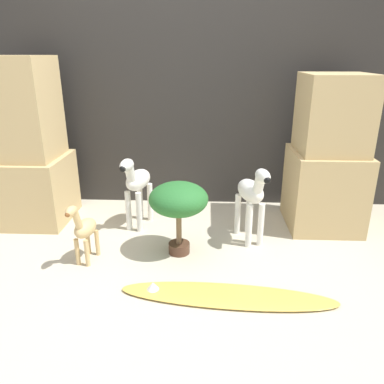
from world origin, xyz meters
TOP-DOWN VIEW (x-y plane):
  - ground_plane at (0.00, 0.00)m, footprint 14.00×14.00m
  - wall_back at (0.00, 1.28)m, footprint 6.40×0.08m
  - rock_pillar_left at (-1.25, 0.75)m, footprint 0.58×0.61m
  - rock_pillar_right at (1.25, 0.75)m, footprint 0.58×0.61m
  - zebra_right at (0.61, 0.42)m, footprint 0.26×0.46m
  - zebra_left at (-0.32, 0.65)m, footprint 0.24×0.46m
  - giraffe_figurine at (-0.59, 0.05)m, footprint 0.16×0.33m
  - potted_palm_front at (0.06, 0.20)m, footprint 0.43×0.43m
  - surfboard at (0.39, -0.34)m, footprint 1.35×0.36m

SIDE VIEW (x-z plane):
  - ground_plane at x=0.00m, z-range 0.00..0.00m
  - surfboard at x=0.39m, z-range -0.02..0.05m
  - giraffe_figurine at x=-0.59m, z-range 0.02..0.50m
  - zebra_right at x=0.61m, z-range 0.07..0.71m
  - zebra_left at x=-0.32m, z-range 0.07..0.71m
  - potted_palm_front at x=0.06m, z-range 0.14..0.69m
  - rock_pillar_right at x=1.25m, z-range -0.04..1.22m
  - rock_pillar_left at x=-1.25m, z-range -0.06..1.34m
  - wall_back at x=0.00m, z-range 0.00..2.20m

